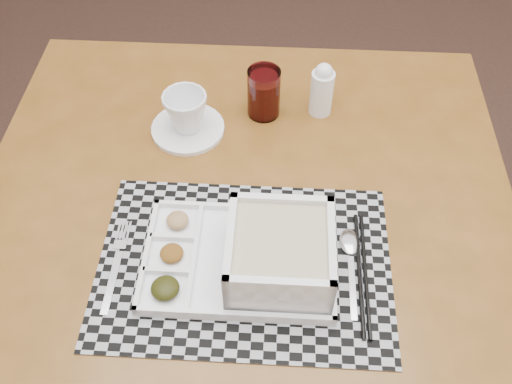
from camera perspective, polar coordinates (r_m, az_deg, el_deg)
floor at (r=1.90m, az=0.63°, el=-5.68°), size 5.00×5.00×0.00m
dining_table at (r=1.10m, az=-1.26°, el=-4.61°), size 1.07×1.07×0.75m
placemat at (r=0.97m, az=-1.17°, el=-7.26°), size 0.52×0.38×0.00m
serving_tray at (r=0.93m, az=1.08°, el=-6.46°), size 0.33×0.24×0.10m
fork at (r=1.00m, az=-13.87°, el=-6.94°), size 0.03×0.19×0.00m
spoon at (r=1.00m, az=9.40°, el=-5.56°), size 0.04×0.18×0.01m
chopsticks at (r=0.97m, az=10.59°, el=-7.96°), size 0.03×0.24×0.01m
saucer at (r=1.19m, az=-6.82°, el=6.31°), size 0.15×0.15×0.01m
cup at (r=1.15m, az=-7.03°, el=7.97°), size 0.09×0.09×0.08m
juice_glass at (r=1.19m, az=0.78°, el=9.75°), size 0.07×0.07×0.11m
creamer_bottle at (r=1.19m, az=6.61°, el=10.15°), size 0.05×0.05×0.12m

